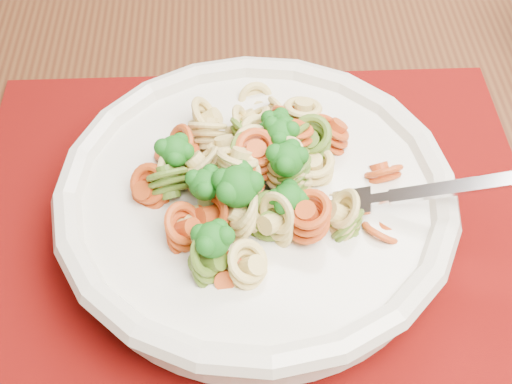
# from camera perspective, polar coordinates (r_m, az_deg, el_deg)

# --- Properties ---
(dining_table) EXTENTS (1.69, 1.33, 0.72)m
(dining_table) POSITION_cam_1_polar(r_m,az_deg,el_deg) (0.62, -0.97, -3.37)
(dining_table) COLOR #4B2A15
(dining_table) RESTS_ON ground
(placemat) EXTENTS (0.49, 0.42, 0.00)m
(placemat) POSITION_cam_1_polar(r_m,az_deg,el_deg) (0.52, -0.24, -2.23)
(placemat) COLOR #610904
(placemat) RESTS_ON dining_table
(pasta_bowl) EXTENTS (0.27, 0.27, 0.05)m
(pasta_bowl) POSITION_cam_1_polar(r_m,az_deg,el_deg) (0.49, -0.00, -0.69)
(pasta_bowl) COLOR silver
(pasta_bowl) RESTS_ON placemat
(pasta_broccoli_heap) EXTENTS (0.23, 0.23, 0.06)m
(pasta_broccoli_heap) POSITION_cam_1_polar(r_m,az_deg,el_deg) (0.48, -0.00, 0.47)
(pasta_broccoli_heap) COLOR #DBB66C
(pasta_broccoli_heap) RESTS_ON pasta_bowl
(fork) EXTENTS (0.18, 0.05, 0.08)m
(fork) POSITION_cam_1_polar(r_m,az_deg,el_deg) (0.47, 7.67, -0.85)
(fork) COLOR silver
(fork) RESTS_ON pasta_bowl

